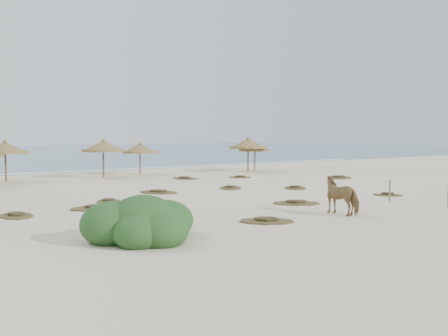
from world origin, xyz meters
The scene contains 23 objects.
ground centered at (0.00, 0.00, 0.00)m, with size 160.00×160.00×0.00m, color beige.
foam_line centered at (0.00, 26.00, 0.00)m, with size 70.00×0.60×0.01m, color white.
palapa_1 centered at (-7.33, 19.74, 2.33)m, with size 3.90×3.90×3.00m.
palapa_3 centered at (-0.60, 18.65, 2.35)m, with size 3.97×3.97×3.03m.
palapa_4 centered at (2.90, 19.56, 2.10)m, with size 3.82×3.82×2.70m.
palapa_5 centered at (13.22, 17.41, 2.10)m, with size 3.64×3.64×2.71m.
palapa_6 centered at (11.97, 16.82, 2.42)m, with size 3.53×3.53×3.11m.
horse centered at (0.85, -3.49, 0.79)m, with size 0.85×1.86×1.57m, color olive.
fence_post_near centered at (5.75, -2.25, 0.54)m, with size 0.08×0.08×1.08m, color #716755.
fence_post_far centered at (6.42, -4.92, 0.51)m, with size 0.07×0.07×1.01m, color #716755.
bush centered at (-8.23, -3.27, 0.55)m, with size 3.75×3.30×1.68m.
scrub_0 centered at (-10.38, 3.82, 0.05)m, with size 1.29×1.95×0.16m.
scrub_1 centered at (-6.87, 3.99, 0.05)m, with size 2.65×1.84×0.16m.
scrub_2 centered at (-5.62, 5.71, 0.05)m, with size 1.78×2.08×0.16m.
scrub_3 centered at (2.84, 7.05, 0.05)m, with size 2.32×2.48×0.16m.
scrub_4 centered at (6.02, 4.70, 0.05)m, with size 2.23×2.40×0.16m.
scrub_5 centered at (13.82, 8.04, 0.05)m, with size 3.32×3.23×0.16m.
scrub_7 centered at (3.92, 14.18, 0.05)m, with size 1.90×2.50×0.16m.
scrub_9 centered at (1.41, -0.16, 0.05)m, with size 2.70×2.52×0.16m.
scrub_10 centered at (7.83, 12.58, 0.05)m, with size 1.97×2.07×0.16m.
scrub_11 centered at (-2.92, -3.04, 0.05)m, with size 2.51×2.36×0.16m.
scrub_12 centered at (7.69, -0.73, 0.05)m, with size 1.74×1.83×0.16m.
scrub_13 centered at (-1.82, 7.64, 0.05)m, with size 2.41×2.80×0.16m.
Camera 1 is at (-15.22, -17.35, 3.38)m, focal length 40.00 mm.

